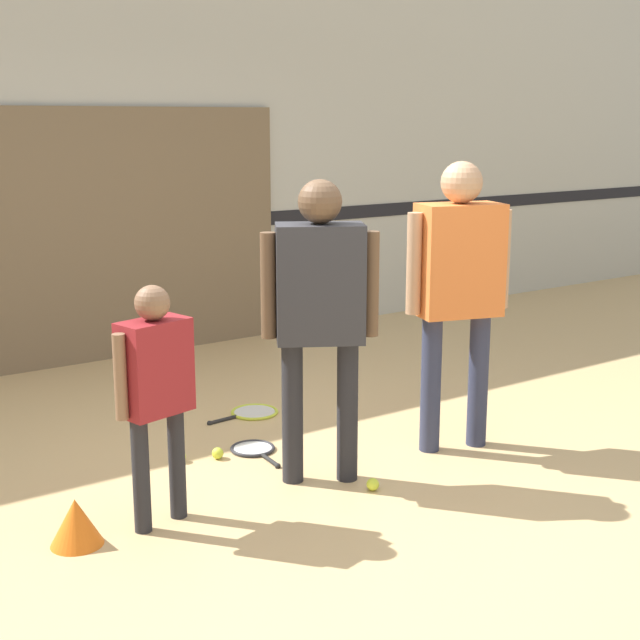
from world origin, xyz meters
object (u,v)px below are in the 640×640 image
at_px(tennis_ball_by_spare_racket, 218,453).
at_px(person_instructor, 320,299).
at_px(racket_spare_on_floor, 254,449).
at_px(person_student_left, 155,380).
at_px(tennis_ball_near_instructor, 373,484).
at_px(training_cone, 76,522).
at_px(person_student_right, 458,275).
at_px(racket_second_spare, 252,412).
at_px(tennis_ball_stray_left, 180,456).

bearing_deg(tennis_ball_by_spare_racket, person_instructor, -61.83).
distance_m(racket_spare_on_floor, tennis_ball_by_spare_racket, 0.23).
bearing_deg(person_student_left, racket_spare_on_floor, 20.57).
distance_m(person_instructor, person_student_left, 0.96).
bearing_deg(tennis_ball_near_instructor, training_cone, 168.93).
relative_size(person_student_right, racket_second_spare, 3.12).
distance_m(racket_second_spare, tennis_ball_by_spare_racket, 0.79).
bearing_deg(tennis_ball_stray_left, tennis_ball_near_instructor, -54.89).
xyz_separation_m(person_instructor, racket_spare_on_floor, (-0.08, 0.56, -0.97)).
height_order(person_student_right, training_cone, person_student_right).
height_order(person_instructor, training_cone, person_instructor).
bearing_deg(tennis_ball_stray_left, tennis_ball_by_spare_racket, -21.78).
xyz_separation_m(racket_spare_on_floor, tennis_ball_near_instructor, (0.22, -0.83, 0.02)).
xyz_separation_m(person_student_right, racket_spare_on_floor, (-0.99, 0.60, -1.01)).
bearing_deg(training_cone, racket_second_spare, 35.48).
distance_m(tennis_ball_near_instructor, training_cone, 1.50).
relative_size(racket_spare_on_floor, racket_second_spare, 0.88).
bearing_deg(tennis_ball_stray_left, person_student_right, -26.15).
xyz_separation_m(person_instructor, racket_second_spare, (0.25, 1.14, -0.97)).
bearing_deg(training_cone, tennis_ball_by_spare_racket, 28.71).
relative_size(racket_spare_on_floor, tennis_ball_near_instructor, 7.10).
bearing_deg(tennis_ball_near_instructor, person_student_right, 16.41).
xyz_separation_m(person_student_right, tennis_ball_near_instructor, (-0.77, -0.23, -0.99)).
bearing_deg(person_student_left, tennis_ball_near_instructor, -27.30).
xyz_separation_m(racket_second_spare, tennis_ball_by_spare_racket, (-0.56, -0.57, 0.02)).
relative_size(person_instructor, tennis_ball_stray_left, 24.07).
distance_m(tennis_ball_by_spare_racket, tennis_ball_stray_left, 0.21).
bearing_deg(racket_second_spare, training_cone, 30.38).
distance_m(person_student_right, racket_spare_on_floor, 1.54).
distance_m(person_student_right, tennis_ball_near_instructor, 1.27).
bearing_deg(tennis_ball_stray_left, person_student_left, -122.35).
bearing_deg(racket_second_spare, person_student_left, 39.22).
bearing_deg(tennis_ball_near_instructor, racket_second_spare, 85.71).
bearing_deg(person_instructor, tennis_ball_near_instructor, -31.91).
relative_size(tennis_ball_near_instructor, training_cone, 0.27).
distance_m(tennis_ball_near_instructor, tennis_ball_stray_left, 1.13).
height_order(racket_spare_on_floor, tennis_ball_near_instructor, tennis_ball_near_instructor).
bearing_deg(tennis_ball_near_instructor, person_instructor, 118.17).
height_order(person_instructor, tennis_ball_by_spare_racket, person_instructor).
relative_size(person_instructor, racket_second_spare, 3.00).
bearing_deg(person_instructor, tennis_ball_stray_left, 157.61).
distance_m(racket_second_spare, training_cone, 1.94).
bearing_deg(tennis_ball_by_spare_racket, racket_second_spare, 45.39).
distance_m(person_instructor, tennis_ball_near_instructor, 1.00).
relative_size(tennis_ball_near_instructor, tennis_ball_stray_left, 1.00).
bearing_deg(training_cone, racket_spare_on_floor, 23.51).
height_order(racket_second_spare, tennis_ball_near_instructor, tennis_ball_near_instructor).
relative_size(person_student_left, tennis_ball_by_spare_racket, 17.47).
height_order(racket_spare_on_floor, tennis_ball_stray_left, tennis_ball_stray_left).
distance_m(racket_spare_on_floor, racket_second_spare, 0.67).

